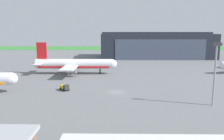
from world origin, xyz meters
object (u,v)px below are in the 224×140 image
Objects in this scene: maintenance_hangar at (156,45)px; airliner_far_right at (75,64)px; baggage_tug at (65,87)px; apron_light_mast at (215,69)px.

airliner_far_right is at bearing -126.32° from maintenance_hangar.
maintenance_hangar reaches higher than airliner_far_right.
baggage_tug is 44.99m from apron_light_mast.
baggage_tug is 0.22× the size of apron_light_mast.
apron_light_mast is (43.68, -43.09, 5.37)m from airliner_far_right.
airliner_far_right is 61.59m from apron_light_mast.
maintenance_hangar is 4.80× the size of apron_light_mast.
apron_light_mast is at bearing -92.21° from maintenance_hangar.
apron_light_mast is at bearing -44.61° from airliner_far_right.
apron_light_mast reaches higher than airliner_far_right.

